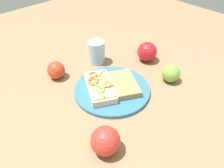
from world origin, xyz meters
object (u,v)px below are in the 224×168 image
object	(u,v)px
plate	(112,90)
bread_slice_side	(124,84)
apple_1	(147,52)
apple_2	(105,141)
apple_3	(56,70)
sandwich	(100,86)
apple_0	(171,73)
drinking_glass	(97,52)

from	to	relation	value
plate	bread_slice_side	size ratio (longest dim) A/B	1.89
apple_1	apple_2	distance (m)	0.49
apple_3	apple_2	bearing A→B (deg)	77.21
sandwich	bread_slice_side	distance (m)	0.09
apple_1	bread_slice_side	bearing A→B (deg)	17.61
apple_3	apple_0	bearing A→B (deg)	133.72
drinking_glass	bread_slice_side	bearing A→B (deg)	76.87
plate	apple_3	xyz separation A→B (m)	(0.10, -0.21, 0.03)
apple_0	apple_3	xyz separation A→B (m)	(0.30, -0.32, -0.00)
apple_0	drinking_glass	bearing A→B (deg)	-67.94
sandwich	apple_2	xyz separation A→B (m)	(0.15, 0.19, 0.01)
bread_slice_side	apple_0	xyz separation A→B (m)	(-0.17, 0.09, 0.01)
plate	apple_0	size ratio (longest dim) A/B	3.98
sandwich	apple_0	xyz separation A→B (m)	(-0.24, 0.13, 0.00)
apple_2	apple_3	world-z (taller)	apple_2
apple_0	apple_1	distance (m)	0.16
apple_1	drinking_glass	bearing A→B (deg)	-40.01
apple_2	apple_3	distance (m)	0.39
apple_1	plate	bearing A→B (deg)	10.46
sandwich	apple_1	distance (m)	0.29
apple_2	drinking_glass	xyz separation A→B (m)	(-0.27, -0.35, 0.01)
sandwich	plate	bearing A→B (deg)	-91.23
sandwich	apple_1	size ratio (longest dim) A/B	2.24
bread_slice_side	plate	bearing A→B (deg)	90.08
drinking_glass	sandwich	bearing A→B (deg)	52.36
apple_3	drinking_glass	world-z (taller)	drinking_glass
plate	sandwich	size ratio (longest dim) A/B	1.47
bread_slice_side	apple_0	bearing A→B (deg)	-88.88
apple_3	drinking_glass	bearing A→B (deg)	172.38
bread_slice_side	apple_2	bearing A→B (deg)	152.14
apple_0	apple_2	world-z (taller)	apple_2
plate	apple_2	xyz separation A→B (m)	(0.18, 0.17, 0.03)
sandwich	apple_3	world-z (taller)	apple_3
sandwich	apple_0	world-z (taller)	apple_0
plate	sandwich	bearing A→B (deg)	-29.93
sandwich	bread_slice_side	bearing A→B (deg)	-90.62
plate	apple_0	bearing A→B (deg)	152.14
plate	drinking_glass	xyz separation A→B (m)	(-0.09, -0.18, 0.04)
plate	apple_0	distance (m)	0.23
bread_slice_side	apple_3	xyz separation A→B (m)	(0.14, -0.23, 0.01)
plate	apple_2	bearing A→B (deg)	42.31
sandwich	apple_3	size ratio (longest dim) A/B	2.73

